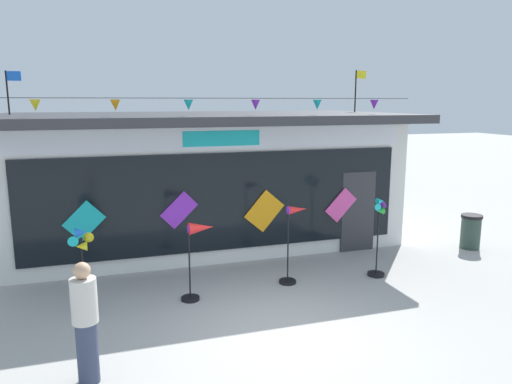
{
  "coord_description": "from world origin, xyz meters",
  "views": [
    {
      "loc": [
        -2.56,
        -6.82,
        3.71
      ],
      "look_at": [
        0.45,
        2.7,
        1.81
      ],
      "focal_mm": 33.65,
      "sensor_mm": 36.0,
      "label": 1
    }
  ],
  "objects": [
    {
      "name": "wind_spinner_center_right",
      "position": [
        2.87,
        1.75,
        0.98
      ],
      "size": [
        0.37,
        0.37,
        1.72
      ],
      "color": "black",
      "rests_on": "ground_plane"
    },
    {
      "name": "person_near_camera",
      "position": [
        -2.93,
        -0.57,
        0.86
      ],
      "size": [
        0.34,
        0.34,
        1.68
      ],
      "rotation": [
        0.0,
        0.0,
        2.32
      ],
      "color": "#333D56",
      "rests_on": "ground_plane"
    },
    {
      "name": "kite_shop_building",
      "position": [
        -0.1,
        5.75,
        1.72
      ],
      "size": [
        10.01,
        5.48,
        4.58
      ],
      "color": "silver",
      "rests_on": "ground_plane"
    },
    {
      "name": "ground_plane",
      "position": [
        0.0,
        0.0,
        0.0
      ],
      "size": [
        80.0,
        80.0,
        0.0
      ],
      "primitive_type": "plane",
      "color": "#ADAAA5"
    },
    {
      "name": "wind_spinner_far_left",
      "position": [
        -3.05,
        1.78,
        1.06
      ],
      "size": [
        0.43,
        0.32,
        1.55
      ],
      "color": "black",
      "rests_on": "ground_plane"
    },
    {
      "name": "trash_bin",
      "position": [
        6.22,
        2.79,
        0.44
      ],
      "size": [
        0.52,
        0.52,
        0.87
      ],
      "color": "#2D4238",
      "rests_on": "ground_plane"
    },
    {
      "name": "wind_spinner_center_left",
      "position": [
        1.01,
        1.95,
        0.96
      ],
      "size": [
        0.59,
        0.35,
        1.63
      ],
      "color": "black",
      "rests_on": "ground_plane"
    },
    {
      "name": "wind_spinner_left",
      "position": [
        -1.0,
        1.7,
        1.09
      ],
      "size": [
        0.65,
        0.35,
        1.51
      ],
      "color": "black",
      "rests_on": "ground_plane"
    }
  ]
}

